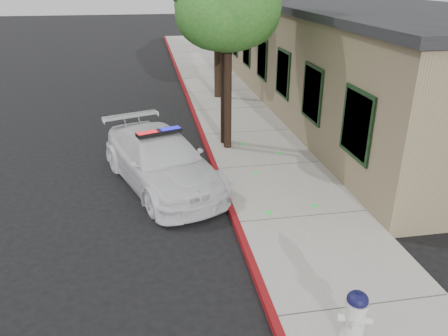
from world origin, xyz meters
TOP-DOWN VIEW (x-y plane):
  - ground at (0.00, 0.00)m, footprint 120.00×120.00m
  - sidewalk at (1.60, 3.00)m, footprint 3.20×60.00m
  - red_curb at (0.06, 3.00)m, footprint 0.14×60.00m
  - clapboard_building at (6.69, 9.00)m, footprint 7.30×20.89m
  - police_car at (-1.49, 2.56)m, footprint 3.56×5.32m
  - fire_hydrant at (1.10, -3.66)m, footprint 0.52×0.45m
  - street_tree_near at (0.71, 4.65)m, footprint 3.13×3.04m

SIDE VIEW (x-z plane):
  - ground at x=0.00m, z-range 0.00..0.00m
  - sidewalk at x=1.60m, z-range 0.00..0.15m
  - red_curb at x=0.06m, z-range 0.00..0.16m
  - fire_hydrant at x=1.10m, z-range 0.15..1.05m
  - police_car at x=-1.49m, z-range -0.06..1.49m
  - clapboard_building at x=6.69m, z-range 0.01..4.25m
  - street_tree_near at x=0.71m, z-range 1.52..7.09m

